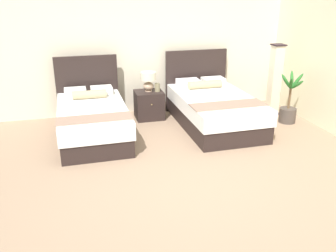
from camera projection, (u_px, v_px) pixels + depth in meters
The scene contains 9 objects.
ground_plane at pixel (193, 191), 4.64m from camera, with size 9.68×10.40×0.02m, color #9D7E65.
wall_back at pixel (141, 49), 7.24m from camera, with size 9.68×0.12×2.56m, color beige.
bed_near_window at pixel (92, 119), 6.23m from camera, with size 1.17×2.05×1.24m.
bed_near_corner at pixel (213, 108), 6.75m from camera, with size 1.31×2.21×1.25m.
nightstand at pixel (149, 105), 7.11m from camera, with size 0.54×0.50×0.55m.
table_lamp at pixel (148, 80), 6.95m from camera, with size 0.30×0.30×0.38m.
vase at pixel (157, 87), 6.99m from camera, with size 0.11×0.11×0.16m.
floor_lamp_corner at pixel (275, 80), 7.23m from camera, with size 0.24×0.24×1.41m.
potted_palm at pixel (288, 108), 6.89m from camera, with size 0.43×0.57×0.97m.
Camera 1 is at (-1.34, -3.81, 2.44)m, focal length 38.71 mm.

